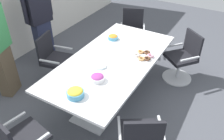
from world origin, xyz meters
The scene contains 11 objects.
ground_plane centered at (0.00, 0.00, -0.01)m, with size 10.00×10.00×0.01m, color #4C4F56.
conference_table centered at (0.00, 0.00, 0.63)m, with size 2.40×1.20×0.75m.
office_chair_1 centered at (1.10, -0.84, 0.41)m, with size 0.76×0.76×0.91m.
office_chair_2 centered at (1.58, 0.41, 0.41)m, with size 0.71×0.71×0.91m.
office_chair_3 centered at (-0.12, 1.10, 0.41)m, with size 0.64×0.64×0.91m.
person_standing_1 centered at (0.28, 1.73, 0.97)m, with size 0.61×0.29×1.84m.
snack_bowl_chips_yellow centered at (-0.96, -0.03, 0.80)m, with size 0.22×0.22×0.11m.
snack_bowl_candy_mix centered at (-0.55, -0.09, 0.80)m, with size 0.20×0.20×0.10m.
snack_bowl_chips_orange centered at (0.58, 0.31, 0.79)m, with size 0.18×0.18×0.08m.
donut_platter centered at (0.32, -0.39, 0.77)m, with size 0.32×0.31×0.04m.
plate_stack centered at (-0.26, 0.05, 0.77)m, with size 0.18×0.18×0.03m.
Camera 1 is at (-2.63, -1.52, 2.72)m, focal length 37.73 mm.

